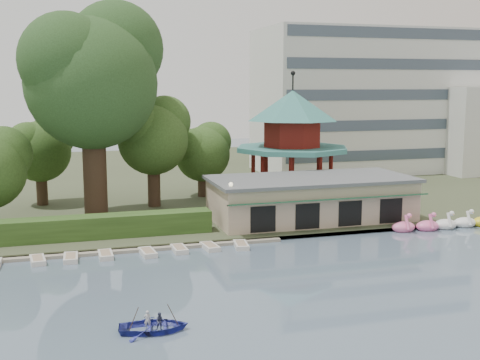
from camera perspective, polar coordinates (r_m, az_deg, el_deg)
name	(u,v)px	position (r m, az deg, el deg)	size (l,w,h in m)	color
ground_plane	(300,324)	(33.17, 5.67, -13.45)	(220.00, 220.00, 0.00)	slate
shore	(155,178)	(82.15, -8.09, 0.17)	(220.00, 70.00, 0.40)	#424930
embankment	(219,242)	(48.75, -2.03, -5.87)	(220.00, 0.60, 0.30)	gray
dock	(64,254)	(47.24, -16.34, -6.76)	(34.00, 1.60, 0.24)	gray
boathouse	(311,198)	(55.76, 6.74, -1.70)	(18.60, 9.39, 3.90)	tan
pavilion	(292,134)	(65.05, 4.97, 4.40)	(12.40, 12.40, 13.50)	tan
office_building	(384,106)	(89.23, 13.46, 6.86)	(38.00, 18.00, 20.00)	silver
hedge	(23,231)	(50.26, -19.85, -4.60)	(30.00, 2.00, 1.80)	#34521F
lamp_post	(231,198)	(50.03, -0.87, -1.73)	(0.36, 0.36, 4.28)	black
big_tree	(93,72)	(56.63, -13.78, 9.92)	(13.10, 12.20, 20.06)	#3A281C
small_trees	(64,151)	(60.23, -16.36, 2.65)	(39.15, 16.52, 11.23)	#3A281C
swan_boats	(465,223)	(57.90, 20.55, -3.81)	(14.54, 2.14, 1.92)	pink
moored_rowboats	(54,259)	(45.91, -17.24, -7.18)	(29.58, 2.74, 0.36)	silver
rowboat_with_passengers	(154,322)	(32.27, -8.18, -13.16)	(5.46, 4.22, 2.01)	#2C3293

